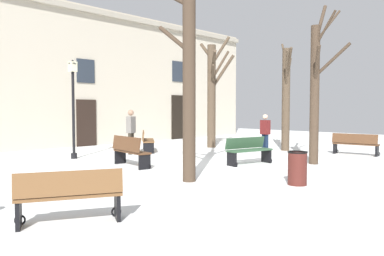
{
  "coord_description": "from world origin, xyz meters",
  "views": [
    {
      "loc": [
        -9.44,
        -7.52,
        1.78
      ],
      "look_at": [
        0.0,
        1.76,
        1.12
      ],
      "focal_mm": 35.35,
      "sensor_mm": 36.0,
      "label": 1
    }
  ],
  "objects_px": {
    "tree_near_facade": "(316,86)",
    "person_strolling": "(131,129)",
    "tree_foreground": "(212,90)",
    "person_crossing_plaza": "(265,132)",
    "bench_far_corner": "(248,150)",
    "bench_near_center_tree": "(355,144)",
    "streetlamp": "(73,98)",
    "tree_center": "(188,66)",
    "bench_back_to_back_left": "(130,151)",
    "tree_right_of_center": "(286,95)",
    "litter_bin": "(297,168)",
    "bench_facing_shops": "(70,196)",
    "bench_by_litter_bin": "(147,141)"
  },
  "relations": [
    {
      "from": "person_strolling",
      "to": "person_crossing_plaza",
      "type": "xyz_separation_m",
      "value": [
        4.19,
        -3.43,
        -0.12
      ]
    },
    {
      "from": "bench_near_center_tree",
      "to": "person_strolling",
      "type": "xyz_separation_m",
      "value": [
        -5.96,
        6.38,
        0.54
      ]
    },
    {
      "from": "tree_center",
      "to": "bench_near_center_tree",
      "type": "xyz_separation_m",
      "value": [
        8.27,
        -0.87,
        -2.41
      ]
    },
    {
      "from": "bench_near_center_tree",
      "to": "person_crossing_plaza",
      "type": "distance_m",
      "value": 3.46
    },
    {
      "from": "tree_center",
      "to": "bench_far_corner",
      "type": "relative_size",
      "value": 3.61
    },
    {
      "from": "tree_foreground",
      "to": "tree_near_facade",
      "type": "xyz_separation_m",
      "value": [
        -1.61,
        -5.86,
        -0.12
      ]
    },
    {
      "from": "streetlamp",
      "to": "bench_by_litter_bin",
      "type": "height_order",
      "value": "streetlamp"
    },
    {
      "from": "tree_near_facade",
      "to": "tree_right_of_center",
      "type": "bearing_deg",
      "value": 44.09
    },
    {
      "from": "streetlamp",
      "to": "bench_near_center_tree",
      "type": "bearing_deg",
      "value": -39.74
    },
    {
      "from": "tree_center",
      "to": "litter_bin",
      "type": "relative_size",
      "value": 7.71
    },
    {
      "from": "bench_by_litter_bin",
      "to": "bench_far_corner",
      "type": "distance_m",
      "value": 5.25
    },
    {
      "from": "tree_near_facade",
      "to": "bench_far_corner",
      "type": "height_order",
      "value": "tree_near_facade"
    },
    {
      "from": "bench_near_center_tree",
      "to": "tree_foreground",
      "type": "bearing_deg",
      "value": 9.66
    },
    {
      "from": "tree_near_facade",
      "to": "bench_back_to_back_left",
      "type": "bearing_deg",
      "value": 140.08
    },
    {
      "from": "bench_by_litter_bin",
      "to": "person_strolling",
      "type": "distance_m",
      "value": 1.27
    },
    {
      "from": "bench_facing_shops",
      "to": "person_crossing_plaza",
      "type": "xyz_separation_m",
      "value": [
        10.28,
        3.28,
        0.41
      ]
    },
    {
      "from": "tree_center",
      "to": "tree_foreground",
      "type": "xyz_separation_m",
      "value": [
        6.56,
        4.99,
        -0.2
      ]
    },
    {
      "from": "tree_near_facade",
      "to": "person_crossing_plaza",
      "type": "bearing_deg",
      "value": 62.06
    },
    {
      "from": "bench_back_to_back_left",
      "to": "tree_near_facade",
      "type": "bearing_deg",
      "value": -122.64
    },
    {
      "from": "tree_near_facade",
      "to": "person_crossing_plaza",
      "type": "relative_size",
      "value": 3.4
    },
    {
      "from": "tree_foreground",
      "to": "bench_facing_shops",
      "type": "distance_m",
      "value": 12.25
    },
    {
      "from": "tree_center",
      "to": "tree_near_facade",
      "type": "relative_size",
      "value": 1.15
    },
    {
      "from": "streetlamp",
      "to": "bench_back_to_back_left",
      "type": "bearing_deg",
      "value": -84.51
    },
    {
      "from": "bench_far_corner",
      "to": "bench_near_center_tree",
      "type": "relative_size",
      "value": 0.98
    },
    {
      "from": "bench_far_corner",
      "to": "bench_facing_shops",
      "type": "distance_m",
      "value": 7.39
    },
    {
      "from": "streetlamp",
      "to": "bench_facing_shops",
      "type": "height_order",
      "value": "streetlamp"
    },
    {
      "from": "bench_by_litter_bin",
      "to": "bench_facing_shops",
      "type": "bearing_deg",
      "value": 172.09
    },
    {
      "from": "bench_back_to_back_left",
      "to": "person_strolling",
      "type": "bearing_deg",
      "value": -29.64
    },
    {
      "from": "tree_center",
      "to": "bench_by_litter_bin",
      "type": "height_order",
      "value": "tree_center"
    },
    {
      "from": "bench_by_litter_bin",
      "to": "tree_foreground",
      "type": "bearing_deg",
      "value": -68.44
    },
    {
      "from": "bench_near_center_tree",
      "to": "person_crossing_plaza",
      "type": "height_order",
      "value": "person_crossing_plaza"
    },
    {
      "from": "litter_bin",
      "to": "bench_by_litter_bin",
      "type": "bearing_deg",
      "value": 76.41
    },
    {
      "from": "bench_by_litter_bin",
      "to": "bench_far_corner",
      "type": "height_order",
      "value": "bench_far_corner"
    },
    {
      "from": "litter_bin",
      "to": "bench_far_corner",
      "type": "bearing_deg",
      "value": 55.57
    },
    {
      "from": "tree_right_of_center",
      "to": "bench_far_corner",
      "type": "distance_m",
      "value": 4.98
    },
    {
      "from": "tree_foreground",
      "to": "person_strolling",
      "type": "bearing_deg",
      "value": 173.07
    },
    {
      "from": "litter_bin",
      "to": "tree_right_of_center",
      "type": "bearing_deg",
      "value": 32.68
    },
    {
      "from": "tree_foreground",
      "to": "person_crossing_plaza",
      "type": "bearing_deg",
      "value": -90.99
    },
    {
      "from": "tree_near_facade",
      "to": "person_strolling",
      "type": "distance_m",
      "value": 7.07
    },
    {
      "from": "streetlamp",
      "to": "bench_back_to_back_left",
      "type": "height_order",
      "value": "streetlamp"
    },
    {
      "from": "tree_foreground",
      "to": "streetlamp",
      "type": "height_order",
      "value": "tree_foreground"
    },
    {
      "from": "tree_right_of_center",
      "to": "bench_near_center_tree",
      "type": "bearing_deg",
      "value": -80.26
    },
    {
      "from": "bench_by_litter_bin",
      "to": "person_strolling",
      "type": "relative_size",
      "value": 1.01
    },
    {
      "from": "tree_near_facade",
      "to": "streetlamp",
      "type": "height_order",
      "value": "tree_near_facade"
    },
    {
      "from": "tree_center",
      "to": "bench_back_to_back_left",
      "type": "relative_size",
      "value": 3.55
    },
    {
      "from": "bench_near_center_tree",
      "to": "bench_back_to_back_left",
      "type": "bearing_deg",
      "value": 57.53
    },
    {
      "from": "tree_center",
      "to": "person_strolling",
      "type": "height_order",
      "value": "tree_center"
    },
    {
      "from": "tree_center",
      "to": "streetlamp",
      "type": "height_order",
      "value": "tree_center"
    },
    {
      "from": "litter_bin",
      "to": "bench_near_center_tree",
      "type": "bearing_deg",
      "value": 10.79
    },
    {
      "from": "tree_near_facade",
      "to": "tree_right_of_center",
      "type": "xyz_separation_m",
      "value": [
        2.86,
        2.77,
        -0.14
      ]
    }
  ]
}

